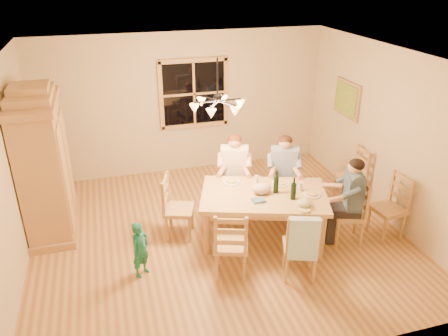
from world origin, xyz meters
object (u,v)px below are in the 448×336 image
object	(u,v)px
armoire	(45,167)
chair_spare_front	(386,218)
adult_slate_man	(352,191)
chair_end_right	(348,222)
wine_bottle_a	(276,182)
chair_near_left	(231,254)
adult_woman	(234,163)
child	(140,249)
dining_table	(264,200)
chair_far_left	(234,192)
chair_end_left	(179,218)
chair_spare_back	(349,186)
chair_near_right	(299,256)
chandelier	(218,105)
wine_bottle_b	(294,189)
chair_far_right	(282,194)
adult_plaid_man	(284,164)

from	to	relation	value
armoire	chair_spare_front	bearing A→B (deg)	-18.07
adult_slate_man	chair_spare_front	bearing A→B (deg)	-75.45
chair_end_right	wine_bottle_a	xyz separation A→B (m)	(-1.02, 0.39, 0.62)
chair_near_left	adult_woman	size ratio (longest dim) A/B	1.13
chair_near_left	child	xyz separation A→B (m)	(-1.15, 0.30, 0.10)
adult_slate_man	child	xyz separation A→B (m)	(-3.04, 0.03, -0.44)
dining_table	chair_far_left	bearing A→B (deg)	99.32
chair_end_left	chair_spare_back	xyz separation A→B (m)	(3.02, 0.24, 0.00)
dining_table	chair_spare_front	bearing A→B (deg)	-13.70
dining_table	chair_near_left	size ratio (longest dim) A/B	2.09
chair_far_left	chair_near_right	bearing A→B (deg)	117.90
child	chair_spare_back	distance (m)	3.82
chandelier	adult_woman	xyz separation A→B (m)	(0.47, 0.70, -1.24)
adult_slate_man	chair_spare_front	xyz separation A→B (m)	(0.64, -0.04, -0.54)
armoire	wine_bottle_b	distance (m)	3.66
dining_table	chair_far_right	size ratio (longest dim) A/B	2.09
dining_table	chair_near_right	size ratio (longest dim) A/B	2.09
dining_table	adult_slate_man	bearing A→B (deg)	-18.58
chair_far_left	adult_slate_man	xyz separation A→B (m)	(1.35, -1.36, 0.54)
chair_end_left	chair_far_right	bearing A→B (deg)	117.98
chair_end_right	chair_spare_back	bearing A→B (deg)	-12.76
adult_slate_man	chandelier	bearing A→B (deg)	88.65
chair_end_right	adult_slate_man	xyz separation A→B (m)	(0.00, 0.00, 0.54)
armoire	adult_slate_man	distance (m)	4.51
armoire	chair_spare_front	distance (m)	5.18
chair_end_right	wine_bottle_b	world-z (taller)	wine_bottle_b
chandelier	chair_far_right	xyz separation A→B (m)	(1.23, 0.44, -1.77)
child	chair_spare_back	size ratio (longest dim) A/B	0.80
chair_near_right	adult_plaid_man	size ratio (longest dim) A/B	1.13
chair_near_left	chair_spare_back	bearing A→B (deg)	45.94
wine_bottle_b	dining_table	bearing A→B (deg)	142.31
dining_table	adult_plaid_man	distance (m)	0.94
chandelier	chair_far_left	world-z (taller)	chandelier
chandelier	chair_near_left	size ratio (longest dim) A/B	0.78
chair_spare_back	adult_plaid_man	bearing A→B (deg)	91.41
chair_far_left	chair_far_right	size ratio (longest dim) A/B	1.00
chair_near_right	adult_slate_man	size ratio (longest dim) A/B	1.13
chair_end_left	adult_slate_man	size ratio (longest dim) A/B	1.13
dining_table	child	xyz separation A→B (m)	(-1.85, -0.37, -0.26)
chair_near_left	chair_end_left	size ratio (longest dim) A/B	1.00
chair_far_left	chair_end_right	size ratio (longest dim) A/B	1.00
chair_end_left	chair_end_right	world-z (taller)	same
chandelier	chair_end_left	xyz separation A→B (m)	(-0.57, 0.14, -1.77)
adult_slate_man	wine_bottle_a	xyz separation A→B (m)	(-1.02, 0.39, 0.08)
chair_end_right	child	world-z (taller)	chair_end_right
chair_far_left	adult_slate_man	bearing A→B (deg)	153.43
chair_spare_front	chair_spare_back	size ratio (longest dim) A/B	1.00
chair_near_right	child	distance (m)	2.09
adult_plaid_man	child	size ratio (longest dim) A/B	1.10
chair_far_right	child	xyz separation A→B (m)	(-2.46, -1.07, 0.10)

